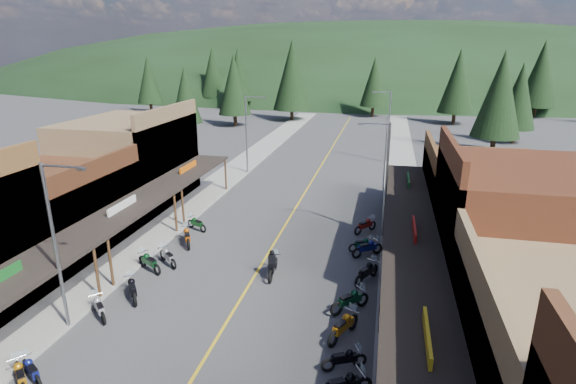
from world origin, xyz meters
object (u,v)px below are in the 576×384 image
Objects in this scene: shop_west_2 at (53,211)px; bike_west_8 at (168,256)px; pine_5 at (541,74)px; pine_7 at (213,73)px; pedestrian_east_b at (396,197)px; pine_8 at (185,95)px; bike_east_5 at (344,358)px; pine_3 at (374,82)px; pedestrian_east_a at (398,341)px; shop_west_3 at (132,161)px; pine_4 at (458,81)px; bike_west_6 at (132,288)px; bike_west_4 at (31,369)px; bike_west_9 at (187,236)px; bike_east_6 at (343,325)px; bike_west_10 at (197,223)px; bike_west_5 at (99,307)px; bike_west_7 at (149,261)px; pine_0 at (149,80)px; pine_9 at (519,96)px; shop_east_3 at (480,195)px; pine_11 at (500,94)px; bike_east_8 at (367,271)px; bike_east_7 at (350,299)px; streetlight_3 at (388,124)px; streetlight_2 at (384,175)px; bike_east_9 at (367,247)px; rider_on_bike at (273,265)px; pine_10 at (234,85)px; bike_west_3 at (20,375)px; pine_1 at (238,75)px; streetlight_0 at (57,241)px; bike_east_11 at (365,225)px; streetlight_1 at (248,131)px.

shop_west_2 reaches higher than bike_west_8.
pine_5 is 1.12× the size of pine_7.
pine_7 is at bearing -66.25° from pedestrian_east_b.
pine_8 is 5.24× the size of bike_east_5.
pine_3 is 6.94× the size of pedestrian_east_a.
pine_4 reaches higher than shop_west_3.
pine_5 reaches higher than bike_west_6.
bike_west_9 is at bearing 28.57° from bike_west_4.
pine_4 is at bearing 105.71° from bike_east_6.
bike_west_8 is 1.07× the size of bike_west_10.
bike_west_5 is 0.93× the size of bike_west_7.
pine_4 is 5.67× the size of bike_west_7.
pine_7 is 90.54m from pedestrian_east_a.
pine_7 is at bearing 103.80° from shop_west_2.
pine_0 is 1.02× the size of pine_9.
shop_east_3 is at bearing -8.78° from bike_west_9.
pine_9 is (10.25, 33.70, 3.85)m from shop_east_3.
bike_east_8 is (-13.66, -36.55, -6.53)m from pine_11.
pedestrian_east_b reaches higher than bike_east_7.
pine_9 is (17.05, 15.00, 1.92)m from streetlight_3.
pine_3 is 0.79× the size of pine_5.
shop_west_2 is 57.58m from pine_9.
pine_0 reaches higher than streetlight_2.
bike_east_9 is 0.93× the size of rider_on_bike.
pedestrian_east_b is (21.81, 2.64, -2.48)m from shop_west_3.
pine_0 reaches higher than bike_west_6.
pine_10 is at bearing 173.21° from pine_9.
bike_west_10 is at bearing -114.14° from pine_4.
bike_west_3 is 1.00× the size of bike_west_8.
pine_5 is 77.21m from bike_west_10.
shop_west_2 is at bearing -81.47° from pine_1.
pine_11 is at bearing 11.17° from bike_west_3.
pine_1 reaches higher than bike_east_7.
streetlight_0 reaches higher than rider_on_bike.
bike_east_5 is at bearing -66.98° from pine_10.
streetlight_3 is 16.46m from pedestrian_east_b.
pine_10 is (-24.95, 42.00, 2.32)m from streetlight_2.
pine_8 is 45.65m from rider_on_bike.
bike_west_6 is (-19.26, -14.32, -1.90)m from shop_east_3.
streetlight_3 is 27.22m from bike_west_10.
streetlight_0 reaches higher than bike_east_7.
pine_11 is at bearing 103.28° from bike_east_11.
bike_west_3 is 1.16× the size of pedestrian_east_b.
pine_0 reaches higher than pedestrian_east_b.
bike_east_8 is (12.45, 10.85, 0.12)m from bike_west_4.
pine_11 is 5.97× the size of bike_west_8.
pine_11 is 5.41× the size of bike_east_8.
bike_west_10 is at bearing 28.28° from bike_west_7.
bike_west_9 is (1.35, -18.12, -3.80)m from streetlight_1.
bike_east_6 reaches higher than bike_east_7.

